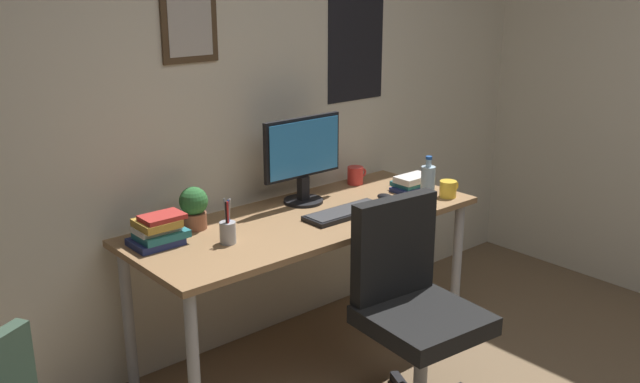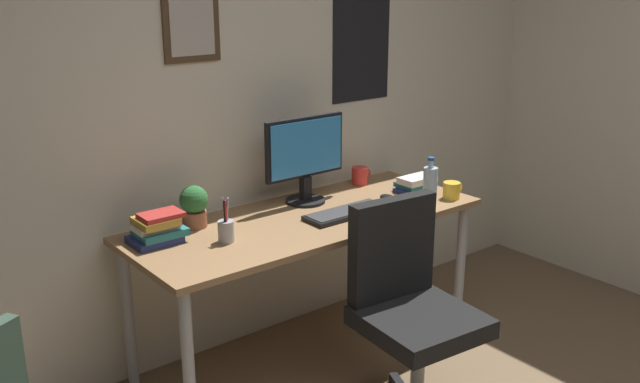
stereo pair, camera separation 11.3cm
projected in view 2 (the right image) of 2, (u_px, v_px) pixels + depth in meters
wall_back at (237, 92)px, 3.43m from camera, size 4.40×0.10×2.60m
desk at (307, 232)px, 3.37m from camera, size 1.73×0.68×0.75m
office_chair at (409, 300)px, 3.00m from camera, size 0.56×0.57×0.95m
monitor at (305, 156)px, 3.49m from camera, size 0.46×0.20×0.43m
keyboard at (346, 213)px, 3.36m from camera, size 0.43×0.15×0.03m
computer_mouse at (389, 198)px, 3.56m from camera, size 0.06×0.11×0.04m
water_bottle at (430, 186)px, 3.45m from camera, size 0.07×0.07×0.25m
coffee_mug_near at (452, 190)px, 3.60m from camera, size 0.13×0.09×0.09m
coffee_mug_far at (360, 176)px, 3.84m from camera, size 0.12×0.09×0.10m
potted_plant at (194, 205)px, 3.18m from camera, size 0.13×0.13×0.20m
pen_cup at (226, 230)px, 3.02m from camera, size 0.07×0.07×0.20m
book_stack_left at (415, 184)px, 3.72m from camera, size 0.21×0.15×0.08m
book_stack_right at (157, 229)px, 3.01m from camera, size 0.23×0.17×0.14m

